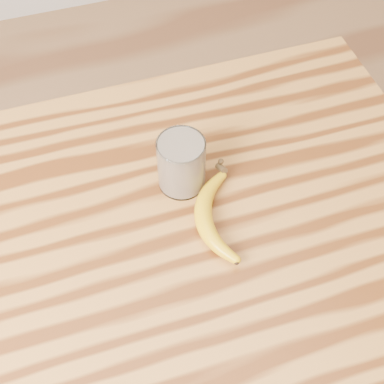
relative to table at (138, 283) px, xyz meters
name	(u,v)px	position (x,y,z in m)	size (l,w,h in m)	color
room	(91,33)	(0.00, 0.00, 0.58)	(4.04, 4.04, 2.70)	olive
table	(138,283)	(0.00, 0.00, 0.00)	(1.20, 0.80, 0.90)	#A66D2D
smoothie_glass	(181,163)	(0.12, 0.11, 0.19)	(0.09, 0.09, 0.11)	white
banana	(203,218)	(0.13, 0.01, 0.15)	(0.10, 0.26, 0.03)	gold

